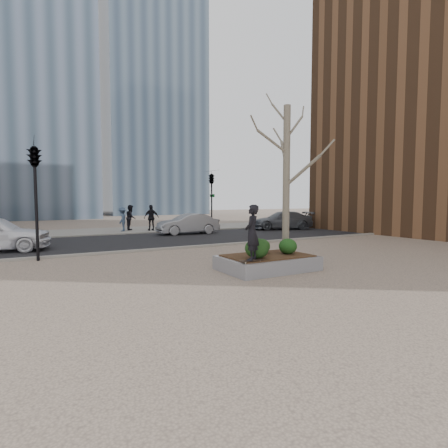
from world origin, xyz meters
TOP-DOWN VIEW (x-y plane):
  - ground at (0.00, 0.00)m, footprint 120.00×120.00m
  - street at (0.00, 10.00)m, footprint 60.00×8.00m
  - far_sidewalk at (0.00, 17.00)m, footprint 60.00×6.00m
  - planter at (1.00, 0.00)m, footprint 3.00×2.00m
  - planter_mulch at (1.00, 0.00)m, footprint 2.70×1.70m
  - sycamore_tree at (2.00, 0.30)m, footprint 2.80×2.80m
  - shrub_left at (0.32, -0.38)m, footprint 0.73×0.73m
  - shrub_middle at (1.00, 0.34)m, footprint 0.58×0.58m
  - shrub_right at (1.73, -0.15)m, footprint 0.60×0.60m
  - skateboard at (-0.10, -0.73)m, footprint 0.78×0.20m
  - skateboarder at (-0.10, -0.73)m, footprint 0.70×0.68m
  - car_silver at (3.46, 12.15)m, footprint 4.12×1.55m
  - car_third at (11.19, 11.98)m, footprint 5.10×3.25m
  - pedestrian_a at (0.91, 16.96)m, footprint 0.97×1.10m
  - pedestrian_b at (0.13, 16.28)m, footprint 1.07×1.29m
  - pedestrian_c at (2.14, 15.83)m, footprint 1.12×0.49m
  - traffic_light_near at (-5.50, 5.60)m, footprint 0.60×2.48m
  - traffic_light_far at (6.50, 14.60)m, footprint 0.60×2.48m
  - building_glass_a at (-6.00, 42.00)m, footprint 16.00×16.00m
  - building_glass_b at (12.00, 48.00)m, footprint 15.00×15.00m

SIDE VIEW (x-z plane):
  - ground at x=0.00m, z-range 0.00..0.00m
  - street at x=0.00m, z-range 0.00..0.02m
  - far_sidewalk at x=0.00m, z-range 0.00..0.02m
  - planter at x=1.00m, z-range 0.00..0.45m
  - planter_mulch at x=1.00m, z-range 0.45..0.49m
  - skateboard at x=-0.10m, z-range 0.45..0.53m
  - car_silver at x=3.46m, z-range 0.02..1.36m
  - car_third at x=11.19m, z-range 0.02..1.39m
  - shrub_middle at x=1.00m, z-range 0.49..0.99m
  - shrub_right at x=1.73m, z-range 0.49..1.00m
  - shrub_left at x=0.32m, z-range 0.49..1.11m
  - pedestrian_b at x=0.13m, z-range 0.02..1.76m
  - pedestrian_a at x=0.91m, z-range 0.02..1.90m
  - pedestrian_c at x=2.14m, z-range 0.02..1.92m
  - skateboarder at x=-0.10m, z-range 0.52..2.15m
  - traffic_light_near at x=-5.50m, z-range 0.00..4.50m
  - traffic_light_far at x=6.50m, z-range 0.00..4.50m
  - sycamore_tree at x=2.00m, z-range 0.49..7.09m
  - building_glass_a at x=-6.00m, z-range 0.00..45.00m
  - building_glass_b at x=12.00m, z-range 0.00..55.00m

